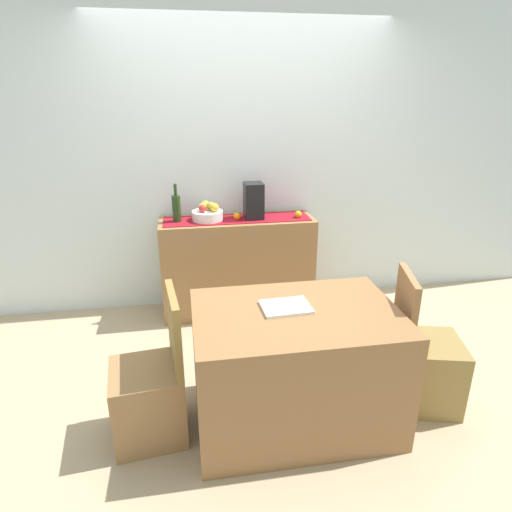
{
  "coord_description": "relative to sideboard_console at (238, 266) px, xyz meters",
  "views": [
    {
      "loc": [
        -0.55,
        -2.73,
        1.93
      ],
      "look_at": [
        -0.03,
        0.35,
        0.74
      ],
      "focal_mm": 30.89,
      "sensor_mm": 36.0,
      "label": 1
    }
  ],
  "objects": [
    {
      "name": "apple_rear",
      "position": [
        -0.26,
        0.09,
        0.56
      ],
      "size": [
        0.07,
        0.07,
        0.07
      ],
      "primitive_type": "sphere",
      "color": "gold",
      "rests_on": "fruit_bowl"
    },
    {
      "name": "orange_loose_mid",
      "position": [
        -0.0,
        -0.03,
        0.47
      ],
      "size": [
        0.07,
        0.07,
        0.07
      ],
      "primitive_type": "sphere",
      "color": "orange",
      "rests_on": "sideboard_console"
    },
    {
      "name": "sideboard_console",
      "position": [
        0.0,
        0.0,
        0.0
      ],
      "size": [
        1.34,
        0.42,
        0.87
      ],
      "primitive_type": "cube",
      "color": "olive",
      "rests_on": "ground"
    },
    {
      "name": "orange_loose_end",
      "position": [
        0.53,
        -0.05,
        0.47
      ],
      "size": [
        0.06,
        0.06,
        0.06
      ],
      "primitive_type": "sphere",
      "color": "orange",
      "rests_on": "sideboard_console"
    },
    {
      "name": "chair_by_corner",
      "position": [
        1.01,
        -1.48,
        -0.17
      ],
      "size": [
        0.49,
        0.49,
        0.9
      ],
      "color": "olive",
      "rests_on": "ground"
    },
    {
      "name": "table_runner",
      "position": [
        0.0,
        0.0,
        0.44
      ],
      "size": [
        1.26,
        0.32,
        0.01
      ],
      "primitive_type": "cube",
      "color": "maroon",
      "rests_on": "sideboard_console"
    },
    {
      "name": "apple_upper",
      "position": [
        -0.19,
        -0.03,
        0.56
      ],
      "size": [
        0.07,
        0.07,
        0.07
      ],
      "primitive_type": "sphere",
      "color": "gold",
      "rests_on": "fruit_bowl"
    },
    {
      "name": "wine_bottle",
      "position": [
        -0.51,
        0.0,
        0.56
      ],
      "size": [
        0.07,
        0.07,
        0.32
      ],
      "color": "#223817",
      "rests_on": "sideboard_console"
    },
    {
      "name": "open_book",
      "position": [
        0.1,
        -1.44,
        0.31
      ],
      "size": [
        0.29,
        0.22,
        0.02
      ],
      "primitive_type": "cube",
      "rotation": [
        0.0,
        0.0,
        0.05
      ],
      "color": "white",
      "rests_on": "dining_table"
    },
    {
      "name": "chair_near_window",
      "position": [
        -0.7,
        -1.49,
        -0.17
      ],
      "size": [
        0.44,
        0.44,
        0.9
      ],
      "color": "olive",
      "rests_on": "ground"
    },
    {
      "name": "apple_front",
      "position": [
        -0.29,
        0.03,
        0.55
      ],
      "size": [
        0.07,
        0.07,
        0.07
      ],
      "primitive_type": "sphere",
      "color": "gold",
      "rests_on": "fruit_bowl"
    },
    {
      "name": "apple_left",
      "position": [
        -0.22,
        0.03,
        0.56
      ],
      "size": [
        0.07,
        0.07,
        0.07
      ],
      "primitive_type": "sphere",
      "color": "#929D35",
      "rests_on": "fruit_bowl"
    },
    {
      "name": "apple_center",
      "position": [
        -0.29,
        -0.03,
        0.55
      ],
      "size": [
        0.06,
        0.06,
        0.06
      ],
      "primitive_type": "sphere",
      "color": "red",
      "rests_on": "fruit_bowl"
    },
    {
      "name": "fruit_bowl",
      "position": [
        -0.25,
        0.0,
        0.48
      ],
      "size": [
        0.26,
        0.26,
        0.08
      ],
      "primitive_type": "cylinder",
      "color": "white",
      "rests_on": "table_runner"
    },
    {
      "name": "coffee_maker",
      "position": [
        0.15,
        0.0,
        0.59
      ],
      "size": [
        0.16,
        0.18,
        0.31
      ],
      "primitive_type": "cube",
      "color": "black",
      "rests_on": "sideboard_console"
    },
    {
      "name": "ground_plane",
      "position": [
        0.1,
        -0.92,
        -0.45
      ],
      "size": [
        6.4,
        6.4,
        0.02
      ],
      "primitive_type": "cube",
      "color": "tan",
      "rests_on": "ground"
    },
    {
      "name": "room_wall_rear",
      "position": [
        0.1,
        0.26,
        0.91
      ],
      "size": [
        6.4,
        0.06,
        2.7
      ],
      "primitive_type": "cube",
      "color": "silver",
      "rests_on": "ground"
    },
    {
      "name": "dining_table",
      "position": [
        0.15,
        -1.49,
        -0.07
      ],
      "size": [
        1.19,
        0.81,
        0.74
      ],
      "primitive_type": "cube",
      "color": "olive",
      "rests_on": "ground"
    }
  ]
}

